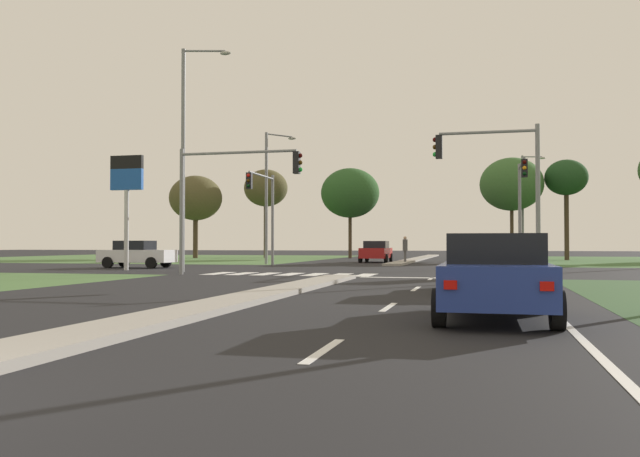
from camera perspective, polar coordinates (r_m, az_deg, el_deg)
ground_plane at (r=34.29m, az=4.62°, el=-3.62°), size 200.00×200.00×0.00m
grass_verge_far_left at (r=66.06m, az=-14.16°, el=-2.48°), size 35.00×35.00×0.01m
median_island_near at (r=15.86m, az=-6.49°, el=-6.02°), size 1.20×22.00×0.14m
median_island_far at (r=59.09m, az=8.51°, el=-2.58°), size 1.20×36.00×0.14m
lane_dash_near at (r=8.60m, az=0.31°, el=-10.46°), size 0.14×2.00×0.01m
lane_dash_second at (r=14.46m, az=5.92°, el=-6.74°), size 0.14×2.00×0.01m
lane_dash_third at (r=20.40m, az=8.25°, el=-5.15°), size 0.14×2.00×0.01m
lane_dash_fourth at (r=26.37m, az=9.52°, el=-4.28°), size 0.14×2.00×0.01m
edge_line_right at (r=15.94m, az=18.80°, el=-6.17°), size 0.14×24.00×0.01m
stop_bar_near at (r=26.91m, az=10.25°, el=-4.22°), size 6.40×0.50×0.01m
crosswalk_bar_near at (r=31.02m, az=-8.73°, el=-3.84°), size 0.70×2.80×0.01m
crosswalk_bar_second at (r=30.60m, az=-6.74°, el=-3.88°), size 0.70×2.80×0.01m
crosswalk_bar_third at (r=30.22m, az=-4.69°, el=-3.92°), size 0.70×2.80×0.01m
crosswalk_bar_fourth at (r=29.87m, az=-2.59°, el=-3.95°), size 0.70×2.80×0.01m
crosswalk_bar_fifth at (r=29.57m, az=-0.45°, el=-3.98°), size 0.70×2.80×0.01m
crosswalk_bar_sixth at (r=29.31m, az=1.73°, el=-4.00°), size 0.70×2.80×0.01m
crosswalk_bar_seventh at (r=29.09m, az=3.96°, el=-4.02°), size 0.70×2.80×0.01m
car_blue_near at (r=12.38m, az=14.85°, el=-3.97°), size 2.06×4.23×1.55m
car_beige_second at (r=19.57m, az=14.30°, el=-2.97°), size 2.07×4.55×1.56m
car_white_third at (r=39.28m, az=-15.49°, el=-2.13°), size 4.25×1.96×1.55m
car_red_fourth at (r=49.60m, az=4.85°, el=-1.98°), size 2.10×4.38×1.58m
traffic_signal_far_left at (r=40.98m, az=-4.83°, el=2.33°), size 0.32×4.74×5.79m
traffic_signal_far_right at (r=38.83m, az=16.94°, el=2.88°), size 0.32×5.02×6.07m
traffic_signal_near_right at (r=27.37m, az=15.27°, el=4.52°), size 4.17×0.32×6.09m
traffic_signal_near_left at (r=29.47m, az=-8.13°, el=3.68°), size 5.70×0.32×5.63m
street_lamp_second at (r=33.43m, az=-11.40°, el=6.76°), size 2.39×0.75×11.00m
street_lamp_third at (r=45.37m, az=-4.41°, el=3.32°), size 1.71×1.92×8.98m
street_lamp_fourth at (r=59.23m, az=17.19°, el=2.22°), size 2.02×0.64×8.93m
pedestrian_at_median at (r=46.35m, az=7.33°, el=-1.52°), size 0.34×0.34×1.76m
fuel_price_totem at (r=36.10m, az=-16.29°, el=3.51°), size 1.80×0.24×5.99m
treeline_near at (r=65.32m, az=-10.65°, el=2.57°), size 5.10×5.10×7.99m
treeline_second at (r=65.81m, az=-4.68°, el=3.45°), size 4.31×4.31×8.74m
treeline_third at (r=63.28m, az=2.61°, el=3.06°), size 5.57×5.57×8.59m
treeline_fourth at (r=58.85m, az=16.16°, el=3.67°), size 5.33×5.33×8.73m
treeline_fifth at (r=59.68m, az=20.43°, el=4.05°), size 3.54×3.54×8.48m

